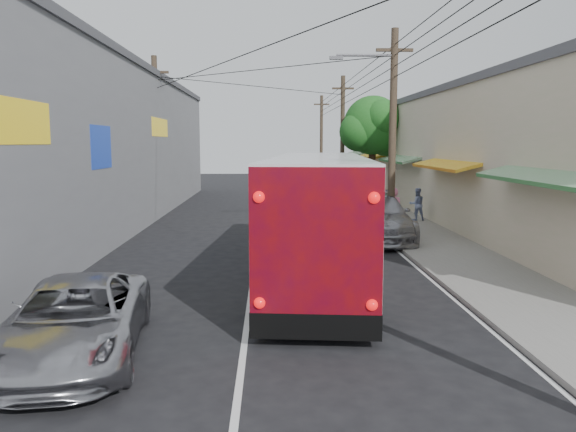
# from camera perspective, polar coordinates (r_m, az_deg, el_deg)

# --- Properties ---
(ground) EXTENTS (120.00, 120.00, 0.00)m
(ground) POSITION_cam_1_polar(r_m,az_deg,el_deg) (9.37, -4.89, -16.10)
(ground) COLOR black
(ground) RESTS_ON ground
(sidewalk) EXTENTS (3.00, 80.00, 0.12)m
(sidewalk) POSITION_cam_1_polar(r_m,az_deg,el_deg) (29.43, 9.95, 0.16)
(sidewalk) COLOR slate
(sidewalk) RESTS_ON ground
(building_right) EXTENTS (7.09, 40.00, 6.25)m
(building_right) POSITION_cam_1_polar(r_m,az_deg,el_deg) (32.33, 17.21, 6.08)
(building_right) COLOR beige
(building_right) RESTS_ON ground
(building_left) EXTENTS (7.20, 36.00, 7.25)m
(building_left) POSITION_cam_1_polar(r_m,az_deg,el_deg) (28.05, -20.69, 6.80)
(building_left) COLOR gray
(building_left) RESTS_ON ground
(utility_poles) EXTENTS (11.80, 45.28, 8.00)m
(utility_poles) POSITION_cam_1_polar(r_m,az_deg,el_deg) (29.02, 3.40, 8.21)
(utility_poles) COLOR #473828
(utility_poles) RESTS_ON ground
(street_tree) EXTENTS (4.40, 4.00, 6.60)m
(street_tree) POSITION_cam_1_polar(r_m,az_deg,el_deg) (35.19, 8.71, 8.89)
(street_tree) COLOR #3F2B19
(street_tree) RESTS_ON ground
(coach_bus) EXTENTS (3.58, 11.85, 3.37)m
(coach_bus) POSITION_cam_1_polar(r_m,az_deg,el_deg) (15.83, 3.17, 0.20)
(coach_bus) COLOR silver
(coach_bus) RESTS_ON ground
(jeepney) EXTENTS (2.81, 5.08, 1.34)m
(jeepney) POSITION_cam_1_polar(r_m,az_deg,el_deg) (10.62, -20.82, -9.83)
(jeepney) COLOR #AEADB4
(jeepney) RESTS_ON ground
(parked_suv) EXTENTS (2.63, 6.10, 1.75)m
(parked_suv) POSITION_cam_1_polar(r_m,az_deg,el_deg) (22.15, 8.86, -0.07)
(parked_suv) COLOR #97979F
(parked_suv) RESTS_ON ground
(parked_car_mid) EXTENTS (2.46, 4.88, 1.60)m
(parked_car_mid) POSITION_cam_1_polar(r_m,az_deg,el_deg) (31.34, 5.70, 2.03)
(parked_car_mid) COLOR #2A2A2F
(parked_car_mid) RESTS_ON ground
(parked_car_far) EXTENTS (2.03, 4.88, 1.57)m
(parked_car_far) POSITION_cam_1_polar(r_m,az_deg,el_deg) (39.53, 2.97, 3.16)
(parked_car_far) COLOR black
(parked_car_far) RESTS_ON ground
(pedestrian_near) EXTENTS (0.79, 0.66, 1.86)m
(pedestrian_near) POSITION_cam_1_polar(r_m,az_deg,el_deg) (22.69, 10.67, 0.52)
(pedestrian_near) COLOR pink
(pedestrian_near) RESTS_ON sidewalk
(pedestrian_far) EXTENTS (0.77, 0.62, 1.52)m
(pedestrian_far) POSITION_cam_1_polar(r_m,az_deg,el_deg) (26.97, 12.96, 1.18)
(pedestrian_far) COLOR #818EBB
(pedestrian_far) RESTS_ON sidewalk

